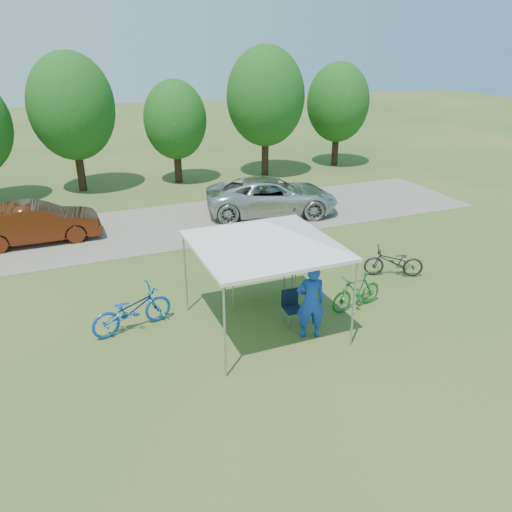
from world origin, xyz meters
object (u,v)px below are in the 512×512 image
at_px(folding_table, 260,274).
at_px(bike_blue, 132,310).
at_px(cyclist, 311,301).
at_px(bike_green, 357,291).
at_px(minivan, 272,196).
at_px(sedan, 37,223).
at_px(bike_dark, 394,262).
at_px(folding_chair, 292,304).
at_px(cooler, 252,268).

relative_size(folding_table, bike_blue, 0.93).
bearing_deg(cyclist, bike_blue, -12.15).
distance_m(bike_green, minivan, 7.94).
bearing_deg(sedan, bike_dark, -126.14).
height_order(folding_chair, sedan, sedan).
distance_m(folding_table, folding_chair, 1.47).
bearing_deg(bike_green, sedan, -145.86).
bearing_deg(sedan, bike_green, -137.56).
bearing_deg(bike_green, minivan, 163.16).
distance_m(cooler, cyclist, 2.23).
height_order(bike_blue, bike_dark, bike_blue).
xyz_separation_m(bike_blue, bike_dark, (7.59, 0.06, -0.07)).
bearing_deg(sedan, cooler, -142.54).
bearing_deg(bike_dark, folding_table, -66.34).
relative_size(cooler, bike_blue, 0.23).
height_order(folding_table, minivan, minivan).
relative_size(cyclist, bike_green, 1.17).
bearing_deg(cooler, bike_dark, -2.74).
bearing_deg(folding_chair, minivan, 72.43).
relative_size(cooler, cyclist, 0.24).
distance_m(folding_chair, sedan, 9.91).
distance_m(cooler, sedan, 8.49).
bearing_deg(cyclist, sedan, -42.38).
bearing_deg(folding_table, folding_chair, -80.94).
xyz_separation_m(cyclist, sedan, (-5.78, 8.86, -0.22)).
distance_m(folding_chair, cooler, 1.57).
distance_m(bike_blue, sedan, 7.25).
height_order(cooler, bike_dark, cooler).
relative_size(bike_dark, sedan, 0.42).
bearing_deg(bike_blue, minivan, -58.94).
height_order(folding_table, bike_dark, bike_dark).
xyz_separation_m(cooler, bike_green, (2.32, -1.43, -0.46)).
bearing_deg(minivan, cyclist, 176.70).
xyz_separation_m(bike_blue, sedan, (-2.01, 6.97, 0.17)).
xyz_separation_m(folding_table, bike_green, (2.09, -1.43, -0.25)).
distance_m(cooler, bike_dark, 4.42).
relative_size(cyclist, sedan, 0.45).
distance_m(bike_dark, minivan, 6.71).
relative_size(folding_table, folding_chair, 2.16).
height_order(folding_table, bike_blue, bike_blue).
distance_m(folding_chair, bike_green, 1.87).
bearing_deg(bike_blue, folding_table, -99.67).
distance_m(folding_table, sedan, 8.63).
distance_m(folding_table, minivan, 7.19).
height_order(cyclist, bike_green, cyclist).
height_order(folding_table, cooler, cooler).
bearing_deg(bike_blue, bike_dark, -103.72).
relative_size(cyclist, minivan, 0.35).
bearing_deg(folding_chair, sedan, 128.11).
xyz_separation_m(bike_green, minivan, (1.13, 7.85, 0.27)).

